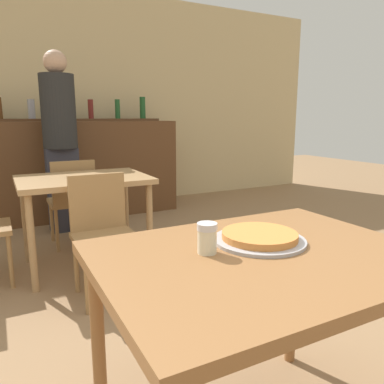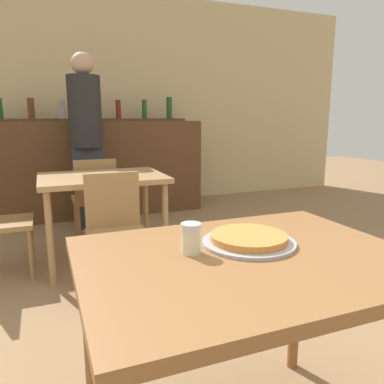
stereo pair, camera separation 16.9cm
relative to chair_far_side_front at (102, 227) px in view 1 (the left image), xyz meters
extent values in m
cube|color=#D1B784|center=(0.16, 2.71, 0.93)|extent=(8.00, 0.05, 2.80)
cube|color=brown|center=(0.16, -1.50, 0.27)|extent=(1.06, 0.80, 0.04)
cylinder|color=brown|center=(-0.32, -1.16, -0.11)|extent=(0.05, 0.05, 0.72)
cylinder|color=brown|center=(0.63, -1.16, -0.11)|extent=(0.05, 0.05, 0.72)
cube|color=#A87F51|center=(0.00, 0.54, 0.24)|extent=(0.98, 0.73, 0.04)
cylinder|color=#A87F51|center=(-0.43, 0.23, -0.13)|extent=(0.05, 0.05, 0.70)
cylinder|color=#A87F51|center=(0.43, 0.23, -0.13)|extent=(0.05, 0.05, 0.70)
cylinder|color=#A87F51|center=(-0.43, 0.84, -0.13)|extent=(0.05, 0.05, 0.70)
cylinder|color=#A87F51|center=(0.43, 0.84, -0.13)|extent=(0.05, 0.05, 0.70)
cube|color=brown|center=(0.16, 2.21, 0.10)|extent=(2.60, 0.56, 1.14)
cube|color=brown|center=(0.16, 2.35, 0.69)|extent=(2.39, 0.24, 0.03)
cylinder|color=#9999A3|center=(-0.18, 2.35, 0.81)|extent=(0.08, 0.08, 0.22)
cylinder|color=#1E5123|center=(0.16, 2.35, 0.82)|extent=(0.07, 0.07, 0.23)
cylinder|color=maroon|center=(0.50, 2.35, 0.82)|extent=(0.06, 0.06, 0.23)
cylinder|color=#1E5123|center=(0.83, 2.35, 0.82)|extent=(0.06, 0.06, 0.24)
cylinder|color=#1E5123|center=(1.17, 2.35, 0.84)|extent=(0.07, 0.07, 0.28)
cube|color=olive|center=(0.00, -0.08, -0.06)|extent=(0.40, 0.40, 0.04)
cube|color=olive|center=(0.00, 0.11, 0.15)|extent=(0.38, 0.04, 0.39)
cylinder|color=olive|center=(-0.17, -0.25, -0.28)|extent=(0.03, 0.03, 0.39)
cylinder|color=olive|center=(0.17, -0.25, -0.28)|extent=(0.03, 0.03, 0.39)
cylinder|color=olive|center=(-0.17, 0.09, -0.28)|extent=(0.03, 0.03, 0.39)
cylinder|color=olive|center=(0.17, 0.09, -0.28)|extent=(0.03, 0.03, 0.39)
cube|color=olive|center=(0.00, 1.15, -0.06)|extent=(0.40, 0.40, 0.04)
cube|color=olive|center=(0.00, 0.97, 0.15)|extent=(0.38, 0.04, 0.39)
cylinder|color=olive|center=(0.17, 1.32, -0.28)|extent=(0.03, 0.03, 0.39)
cylinder|color=olive|center=(-0.17, 1.32, -0.28)|extent=(0.03, 0.03, 0.39)
cylinder|color=olive|center=(0.17, 0.98, -0.28)|extent=(0.03, 0.03, 0.39)
cylinder|color=olive|center=(-0.17, 0.98, -0.28)|extent=(0.03, 0.03, 0.39)
cylinder|color=olive|center=(-0.57, 0.37, -0.28)|extent=(0.03, 0.03, 0.39)
cylinder|color=olive|center=(-0.57, 0.71, -0.28)|extent=(0.03, 0.03, 0.39)
cylinder|color=#A3A3A8|center=(0.21, -1.41, 0.30)|extent=(0.32, 0.32, 0.01)
cylinder|color=#CC7A38|center=(0.21, -1.41, 0.32)|extent=(0.27, 0.27, 0.02)
cylinder|color=beige|center=(-0.01, -1.42, 0.33)|extent=(0.06, 0.06, 0.08)
cylinder|color=silver|center=(-0.01, -1.42, 0.38)|extent=(0.07, 0.07, 0.02)
cube|color=#2D2D38|center=(0.01, 1.63, -0.03)|extent=(0.32, 0.18, 0.88)
cylinder|color=#262626|center=(0.01, 1.63, 0.77)|extent=(0.34, 0.34, 0.73)
sphere|color=tan|center=(0.01, 1.63, 1.26)|extent=(0.23, 0.23, 0.23)
camera|label=1|loc=(-0.58, -2.42, 0.73)|focal=35.00mm
camera|label=2|loc=(-0.43, -2.49, 0.73)|focal=35.00mm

